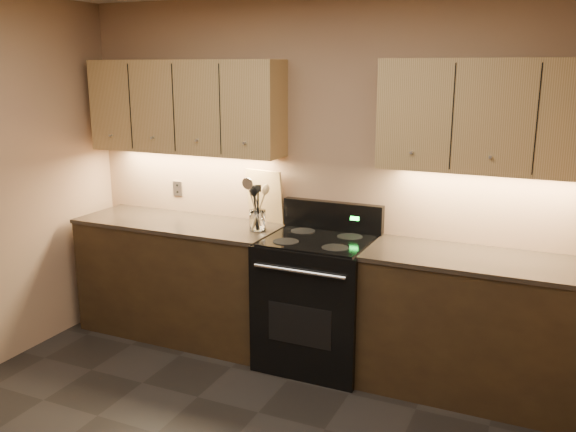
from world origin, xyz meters
name	(u,v)px	position (x,y,z in m)	size (l,w,h in m)	color
wall_back	(325,179)	(0.00, 2.00, 1.30)	(4.00, 0.04, 2.60)	#9F815D
counter_left	(181,278)	(-1.10, 1.70, 0.47)	(1.62, 0.62, 0.93)	black
counter_right	(477,327)	(1.18, 1.70, 0.47)	(1.46, 0.62, 0.93)	black
stove	(318,300)	(0.08, 1.68, 0.48)	(0.76, 0.68, 1.14)	black
upper_cab_left	(185,107)	(-1.10, 1.85, 1.80)	(1.60, 0.30, 0.70)	tan
upper_cab_right	(496,117)	(1.18, 1.85, 1.80)	(1.44, 0.30, 0.70)	tan
outlet_plate	(178,189)	(-1.30, 1.99, 1.12)	(0.09, 0.01, 0.12)	#B2B5BA
utensil_crock	(258,221)	(-0.42, 1.72, 1.00)	(0.12, 0.12, 0.15)	white
cutting_board	(265,196)	(-0.48, 1.97, 1.13)	(0.32, 0.02, 0.41)	tan
wooden_spoon	(253,206)	(-0.44, 1.71, 1.11)	(0.06, 0.06, 0.33)	tan
black_spoon	(258,206)	(-0.43, 1.75, 1.10)	(0.06, 0.06, 0.31)	black
black_turner	(257,206)	(-0.42, 1.71, 1.11)	(0.08, 0.08, 0.33)	black
steel_spatula	(263,206)	(-0.38, 1.74, 1.11)	(0.08, 0.08, 0.33)	silver
steel_skimmer	(261,204)	(-0.39, 1.71, 1.13)	(0.09, 0.09, 0.37)	silver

